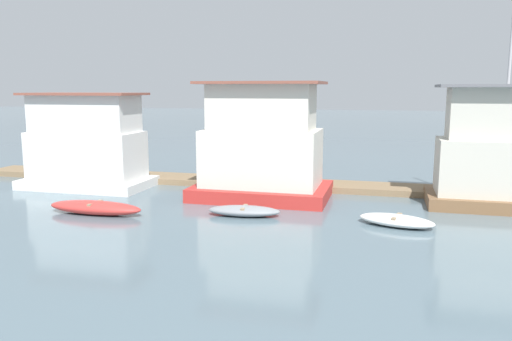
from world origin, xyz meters
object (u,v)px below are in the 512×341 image
Objects in this scene: houseboat_white at (86,145)px; dinghy_grey at (244,211)px; dinghy_white at (396,220)px; dinghy_red at (95,208)px; houseboat_brown at (507,155)px; houseboat_red at (262,147)px.

houseboat_white is 10.31m from dinghy_grey.
houseboat_white is at bearing 166.53° from dinghy_white.
dinghy_grey is (9.42, -3.67, -2.00)m from houseboat_white.
dinghy_red is 11.85m from dinghy_white.
houseboat_brown is 3.00× the size of dinghy_white.
houseboat_white is 0.71× the size of houseboat_brown.
dinghy_white is at bearing 0.14° from dinghy_grey.
houseboat_brown is at bearing 22.02° from dinghy_grey.
houseboat_white is 9.28m from houseboat_red.
dinghy_red reaches higher than dinghy_white.
houseboat_white is 1.57× the size of dinghy_red.
houseboat_white reaches higher than dinghy_grey.
dinghy_white is (5.86, 0.01, 0.00)m from dinghy_grey.
houseboat_brown is at bearing 1.46° from houseboat_white.
houseboat_white is 6.34m from dinghy_red.
houseboat_red is at bearing 149.87° from dinghy_white.
houseboat_brown is 17.25m from dinghy_red.
dinghy_red is (3.51, -4.92, -1.94)m from houseboat_white.
dinghy_grey is (-10.33, -4.18, -2.06)m from houseboat_brown.
dinghy_red reaches higher than dinghy_grey.
houseboat_white is at bearing 178.90° from houseboat_red.
houseboat_brown reaches higher than houseboat_red.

